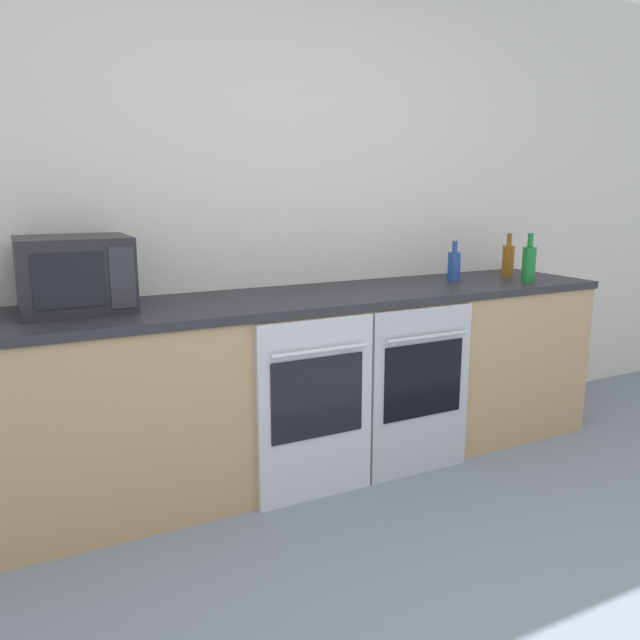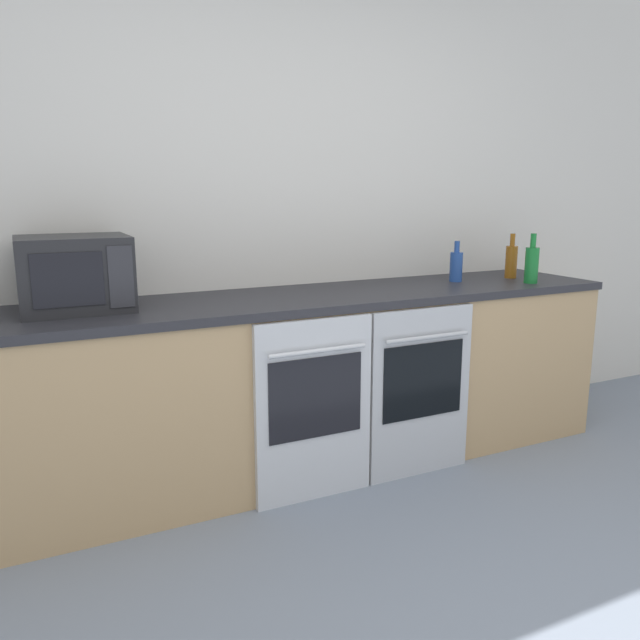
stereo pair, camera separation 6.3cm
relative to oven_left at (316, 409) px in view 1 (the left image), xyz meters
name	(u,v)px [view 1 (the left image)]	position (x,y,z in m)	size (l,w,h in m)	color
wall_back	(273,207)	(0.10, 0.70, 0.87)	(10.00, 0.06, 2.60)	silver
counter_back	(304,382)	(0.10, 0.34, 0.02)	(3.34, 0.68, 0.89)	tan
oven_left	(316,409)	(0.00, 0.00, 0.00)	(0.56, 0.06, 0.84)	silver
oven_right	(421,391)	(0.57, 0.00, 0.00)	(0.56, 0.06, 0.84)	#B7BABF
microwave	(75,274)	(-0.92, 0.41, 0.62)	(0.44, 0.39, 0.31)	#232326
bottle_blue	(454,265)	(1.06, 0.39, 0.55)	(0.07, 0.07, 0.23)	#234793
bottle_amber	(508,260)	(1.43, 0.36, 0.56)	(0.07, 0.07, 0.26)	#8C5114
bottle_green	(529,263)	(1.39, 0.16, 0.57)	(0.07, 0.07, 0.27)	#19722D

